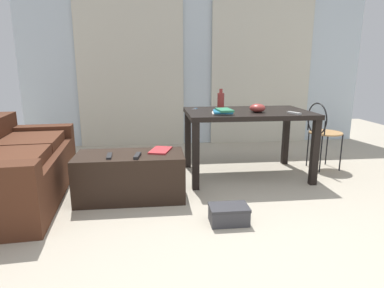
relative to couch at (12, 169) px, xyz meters
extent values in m
plane|color=#B2A893|center=(2.03, 0.02, -0.30)|extent=(8.46, 8.46, 0.00)
cube|color=silver|center=(2.03, 2.19, 1.02)|extent=(5.39, 0.10, 2.63)
cube|color=beige|center=(1.00, 2.10, 0.85)|extent=(1.62, 0.03, 2.30)
cube|color=beige|center=(3.06, 2.10, 0.85)|extent=(1.62, 0.03, 2.30)
cube|color=#4C2819|center=(0.03, 0.00, -0.08)|extent=(0.97, 1.84, 0.42)
cube|color=#4C2819|center=(-0.03, 0.79, 0.20)|extent=(0.83, 0.27, 0.14)
cube|color=#552D1C|center=(0.06, 0.35, 0.18)|extent=(0.63, 0.70, 0.10)
cube|color=#552D1C|center=(0.11, -0.34, 0.18)|extent=(0.63, 0.70, 0.10)
cube|color=black|center=(1.11, -0.11, -0.08)|extent=(1.00, 0.48, 0.43)
cube|color=black|center=(2.37, 0.43, 0.43)|extent=(1.36, 0.88, 0.05)
cube|color=black|center=(1.74, 0.04, 0.05)|extent=(0.07, 0.07, 0.70)
cube|color=black|center=(3.00, 0.04, 0.05)|extent=(0.07, 0.07, 0.70)
cube|color=black|center=(1.74, 0.82, 0.05)|extent=(0.07, 0.07, 0.70)
cube|color=black|center=(3.00, 0.82, 0.05)|extent=(0.07, 0.07, 0.70)
cylinder|color=#B7844C|center=(3.40, 0.57, 0.15)|extent=(0.39, 0.39, 0.02)
cylinder|color=black|center=(3.55, 0.45, -0.07)|extent=(0.02, 0.02, 0.44)
cylinder|color=black|center=(3.52, 0.72, -0.07)|extent=(0.02, 0.02, 0.44)
cylinder|color=black|center=(3.28, 0.42, -0.07)|extent=(0.02, 0.02, 0.44)
cylinder|color=black|center=(3.25, 0.69, -0.07)|extent=(0.02, 0.02, 0.44)
torus|color=black|center=(3.26, 0.55, 0.33)|extent=(0.06, 0.39, 0.39)
cylinder|color=black|center=(3.28, 0.39, 0.24)|extent=(0.02, 0.02, 0.17)
cylinder|color=black|center=(3.24, 0.72, 0.24)|extent=(0.02, 0.02, 0.17)
cylinder|color=#99332D|center=(2.12, 0.68, 0.54)|extent=(0.08, 0.08, 0.18)
cylinder|color=#99332D|center=(2.12, 0.68, 0.66)|extent=(0.04, 0.04, 0.05)
ellipsoid|color=#9E3833|center=(2.45, 0.30, 0.50)|extent=(0.17, 0.17, 0.09)
cube|color=silver|center=(2.05, 0.23, 0.46)|extent=(0.24, 0.24, 0.01)
cube|color=#1E668C|center=(2.05, 0.23, 0.47)|extent=(0.23, 0.29, 0.02)
cube|color=#2D7F56|center=(2.07, 0.22, 0.49)|extent=(0.15, 0.27, 0.02)
cube|color=#B7B7B2|center=(2.78, 0.13, 0.46)|extent=(0.10, 0.17, 0.02)
cube|color=#9EA0A5|center=(1.82, 0.63, 0.46)|extent=(0.02, 0.08, 0.00)
torus|color=#3372B2|center=(1.82, 0.69, 0.46)|extent=(0.03, 0.03, 0.00)
cube|color=#9EA0A5|center=(1.80, 0.64, 0.46)|extent=(0.05, 0.07, 0.00)
torus|color=#3372B2|center=(1.83, 0.69, 0.46)|extent=(0.03, 0.03, 0.00)
cube|color=#232326|center=(1.18, -0.23, 0.15)|extent=(0.06, 0.19, 0.03)
cube|color=#232326|center=(0.93, -0.19, 0.15)|extent=(0.05, 0.19, 0.02)
cube|color=red|center=(1.39, -0.03, 0.15)|extent=(0.24, 0.32, 0.02)
cube|color=#38383D|center=(1.92, -0.73, -0.23)|extent=(0.30, 0.20, 0.12)
cube|color=#313135|center=(1.92, -0.73, -0.16)|extent=(0.31, 0.21, 0.02)
camera|label=1|loc=(1.35, -3.11, 0.93)|focal=30.66mm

